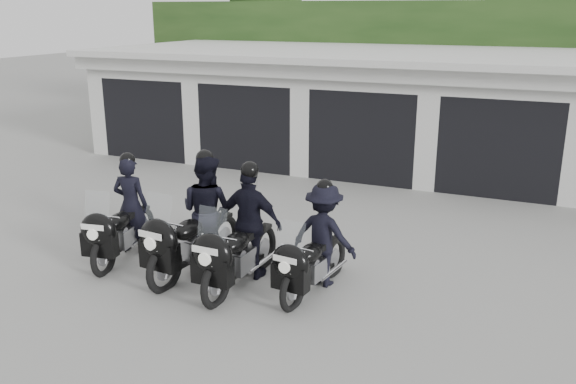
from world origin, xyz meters
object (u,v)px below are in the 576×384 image
at_px(police_bike_c, 245,232).
at_px(police_bike_d, 319,242).
at_px(police_bike_b, 199,219).
at_px(police_bike_a, 123,217).

distance_m(police_bike_c, police_bike_d, 1.14).
distance_m(police_bike_b, police_bike_c, 0.89).
bearing_deg(police_bike_b, police_bike_c, -2.81).
xyz_separation_m(police_bike_a, police_bike_c, (2.30, -0.05, 0.10)).
height_order(police_bike_a, police_bike_b, police_bike_b).
distance_m(police_bike_a, police_bike_d, 3.42).
relative_size(police_bike_b, police_bike_c, 1.04).
height_order(police_bike_c, police_bike_d, police_bike_c).
height_order(police_bike_b, police_bike_c, police_bike_b).
xyz_separation_m(police_bike_b, police_bike_d, (1.99, 0.10, -0.11)).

